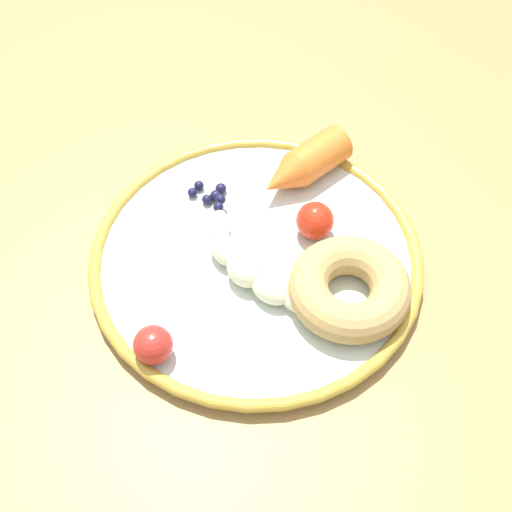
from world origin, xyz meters
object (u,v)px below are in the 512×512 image
at_px(tomato_near, 153,345).
at_px(carrot_orange, 304,165).
at_px(donut, 349,288).
at_px(dining_table, 228,326).
at_px(plate, 256,258).
at_px(tomato_mid, 315,221).
at_px(banana, 250,268).
at_px(blueberry_pile, 212,195).

bearing_deg(tomato_near, carrot_orange, 149.52).
relative_size(carrot_orange, donut, 0.93).
height_order(dining_table, plate, plate).
height_order(tomato_near, tomato_mid, tomato_mid).
bearing_deg(dining_table, donut, 71.94).
xyz_separation_m(banana, tomato_mid, (-0.05, 0.06, 0.01)).
bearing_deg(carrot_orange, tomato_near, -30.48).
bearing_deg(tomato_near, banana, 138.27).
bearing_deg(banana, blueberry_pile, -154.38).
bearing_deg(banana, tomato_near, -41.73).
bearing_deg(tomato_mid, donut, 21.53).
distance_m(carrot_orange, tomato_near, 0.25).
xyz_separation_m(carrot_orange, donut, (0.15, 0.04, -0.00)).
height_order(plate, tomato_mid, tomato_mid).
distance_m(tomato_near, tomato_mid, 0.20).
bearing_deg(donut, plate, -117.98).
bearing_deg(tomato_near, donut, 111.11).
distance_m(plate, carrot_orange, 0.12).
distance_m(dining_table, carrot_orange, 0.20).
bearing_deg(plate, tomato_mid, 119.46).
relative_size(banana, tomato_near, 3.49).
bearing_deg(tomato_mid, blueberry_pile, -109.91).
xyz_separation_m(dining_table, tomato_near, (0.10, -0.05, 0.14)).
bearing_deg(banana, carrot_orange, 159.19).
xyz_separation_m(plate, tomato_mid, (-0.03, 0.06, 0.02)).
height_order(banana, tomato_near, tomato_near).
xyz_separation_m(blueberry_pile, tomato_near, (0.18, -0.03, 0.01)).
height_order(dining_table, tomato_near, tomato_near).
relative_size(dining_table, blueberry_pile, 21.58).
relative_size(plate, carrot_orange, 3.12).
height_order(carrot_orange, donut, carrot_orange).
height_order(banana, carrot_orange, carrot_orange).
relative_size(banana, blueberry_pile, 2.61).
bearing_deg(donut, tomato_mid, -158.47).
distance_m(dining_table, donut, 0.19).
distance_m(dining_table, blueberry_pile, 0.15).
bearing_deg(dining_table, plate, 104.14).
bearing_deg(dining_table, blueberry_pile, -166.89).
relative_size(plate, blueberry_pile, 6.94).
relative_size(dining_table, tomato_mid, 26.86).
bearing_deg(plate, donut, 62.02).
bearing_deg(tomato_near, tomato_mid, 135.88).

